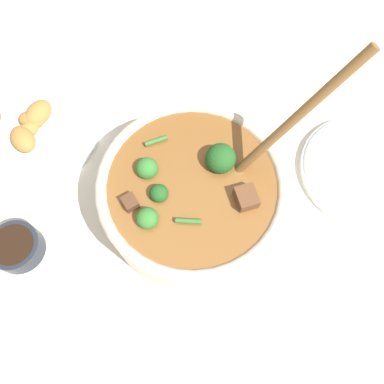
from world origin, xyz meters
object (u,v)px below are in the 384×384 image
at_px(empty_plate, 362,168).
at_px(food_plate, 32,127).
at_px(stew_bowl, 192,193).
at_px(condiment_bowl, 16,247).

height_order(empty_plate, food_plate, food_plate).
relative_size(stew_bowl, condiment_bowl, 4.34).
relative_size(empty_plate, food_plate, 0.87).
xyz_separation_m(stew_bowl, condiment_bowl, (-0.01, 0.27, -0.04)).
height_order(stew_bowl, empty_plate, stew_bowl).
xyz_separation_m(empty_plate, food_plate, (0.19, 0.52, 0.00)).
bearing_deg(stew_bowl, condiment_bowl, 92.50).
bearing_deg(condiment_bowl, empty_plate, -88.36).
distance_m(stew_bowl, food_plate, 0.31).
height_order(stew_bowl, food_plate, stew_bowl).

